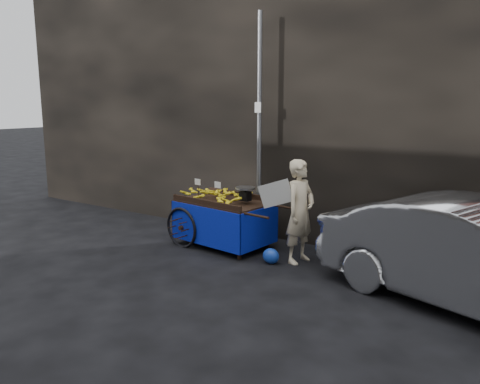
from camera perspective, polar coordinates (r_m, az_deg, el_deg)
The scene contains 6 objects.
ground at distance 7.76m, azimuth -4.73°, elevation -7.83°, with size 80.00×80.00×0.00m, color black.
building_wall at distance 9.34m, azimuth 7.14°, elevation 10.87°, with size 13.50×2.00×5.00m.
street_pole at distance 8.26m, azimuth 2.37°, elevation 7.54°, with size 0.12×0.10×4.00m.
banana_cart at distance 8.15m, azimuth -2.21°, elevation -1.60°, with size 2.25×1.24×1.17m.
vendor at distance 7.34m, azimuth 7.31°, elevation -2.36°, with size 0.85×0.65×1.63m.
plastic_bag at distance 7.39m, azimuth 3.79°, elevation -7.79°, with size 0.27×0.22×0.24m, color #173CAC.
Camera 1 is at (4.61, -5.74, 2.47)m, focal length 35.00 mm.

